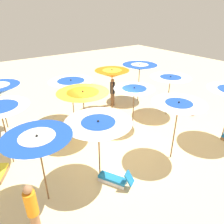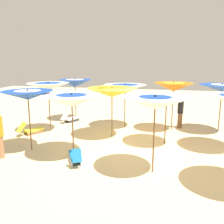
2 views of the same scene
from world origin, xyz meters
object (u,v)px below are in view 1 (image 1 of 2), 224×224
at_px(beach_umbrella_4, 0,111).
at_px(beach_umbrella_6, 134,91).
at_px(lounger_1, 9,134).
at_px(lounger_3, 115,179).
at_px(beach_umbrella_2, 178,108).
at_px(beach_ball, 193,113).
at_px(beach_umbrella_1, 98,127).
at_px(beach_umbrella_9, 71,84).
at_px(beach_umbrella_5, 83,96).
at_px(beachgoer_1, 113,92).
at_px(beach_umbrella_7, 170,80).
at_px(beach_umbrella_0, 38,142).
at_px(beach_umbrella_11, 140,67).
at_px(beachgoer_0, 33,210).
at_px(beach_umbrella_10, 112,74).

relative_size(beach_umbrella_4, beach_umbrella_6, 1.16).
distance_m(lounger_1, lounger_3, 5.68).
xyz_separation_m(beach_umbrella_2, beach_ball, (1.74, -3.92, -2.10)).
height_order(beach_umbrella_1, beach_umbrella_9, beach_umbrella_1).
relative_size(beach_umbrella_4, lounger_3, 1.99).
distance_m(beach_umbrella_5, lounger_1, 4.03).
bearing_deg(beachgoer_1, beach_umbrella_4, 68.84).
distance_m(beach_umbrella_6, beach_umbrella_7, 2.52).
distance_m(beach_umbrella_0, beach_umbrella_5, 3.63).
height_order(beach_umbrella_1, beach_umbrella_11, beach_umbrella_11).
distance_m(beach_umbrella_0, beach_umbrella_9, 5.13).
bearing_deg(beach_umbrella_2, beach_umbrella_6, -6.77).
distance_m(beach_umbrella_0, lounger_1, 4.91).
bearing_deg(beach_umbrella_7, beach_umbrella_9, 63.74).
bearing_deg(beach_umbrella_9, beach_umbrella_7, -116.26).
height_order(beach_umbrella_5, beach_ball, beach_umbrella_5).
bearing_deg(lounger_3, beach_umbrella_0, 42.53).
height_order(beach_umbrella_1, beachgoer_1, beach_umbrella_1).
distance_m(lounger_3, beachgoer_1, 6.53).
bearing_deg(lounger_1, beach_umbrella_6, -92.18).
distance_m(beach_umbrella_1, beach_umbrella_7, 6.15).
height_order(beach_umbrella_1, beach_umbrella_5, beach_umbrella_1).
bearing_deg(beach_umbrella_11, beach_umbrella_2, 150.99).
relative_size(beach_umbrella_2, lounger_1, 2.07).
distance_m(beach_umbrella_6, lounger_3, 4.32).
xyz_separation_m(beach_umbrella_5, beachgoer_0, (-3.38, 3.35, -1.15)).
relative_size(beach_umbrella_4, beachgoer_1, 1.46).
distance_m(beach_umbrella_0, beach_umbrella_10, 6.78).
distance_m(beach_umbrella_7, lounger_1, 8.46).
xyz_separation_m(beach_umbrella_11, lounger_3, (-5.02, 5.57, -1.97)).
distance_m(beach_umbrella_0, beach_umbrella_2, 4.87).
relative_size(beach_umbrella_5, beach_umbrella_10, 0.95).
bearing_deg(beach_umbrella_7, beach_umbrella_10, 45.16).
xyz_separation_m(beachgoer_0, beachgoer_1, (5.58, -6.48, -0.03)).
distance_m(beach_umbrella_5, beach_umbrella_10, 3.18).
relative_size(beach_umbrella_5, beach_ball, 9.20).
height_order(beach_umbrella_11, beachgoer_0, beach_umbrella_11).
distance_m(beachgoer_1, beach_ball, 4.79).
relative_size(beach_umbrella_11, beach_ball, 9.48).
bearing_deg(beachgoer_1, lounger_1, 51.83).
xyz_separation_m(beach_umbrella_0, beach_umbrella_6, (1.88, -5.11, -0.26)).
relative_size(beach_umbrella_5, beach_umbrella_7, 1.04).
bearing_deg(beach_ball, beach_umbrella_10, 45.70).
bearing_deg(beachgoer_0, beach_umbrella_2, -76.10).
height_order(lounger_3, beach_ball, lounger_3).
bearing_deg(beach_umbrella_2, beach_umbrella_10, -7.19).
relative_size(beach_umbrella_5, beach_umbrella_9, 1.01).
bearing_deg(beach_ball, beach_umbrella_9, 60.02).
xyz_separation_m(beach_umbrella_2, beach_umbrella_11, (5.20, -2.89, -0.06)).
relative_size(beach_umbrella_2, beach_umbrella_9, 1.07).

